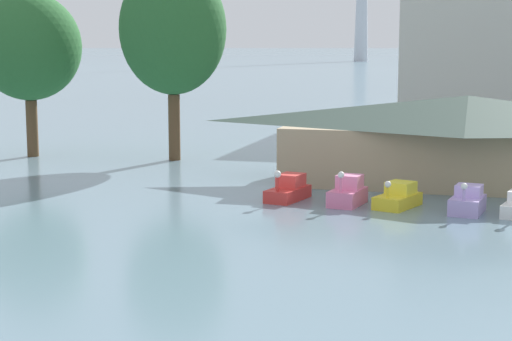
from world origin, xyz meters
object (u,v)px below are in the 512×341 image
(pedal_boat_lavender, at_px, (468,202))
(boathouse, at_px, (467,138))
(pedal_boat_yellow, at_px, (398,197))
(pedal_boat_pink, at_px, (348,193))
(shoreline_tree_mid, at_px, (173,29))
(shoreline_tree_tall_left, at_px, (29,47))
(pedal_boat_red, at_px, (288,190))

(pedal_boat_lavender, height_order, boathouse, boathouse)
(boathouse, bearing_deg, pedal_boat_yellow, -112.07)
(pedal_boat_pink, distance_m, shoreline_tree_mid, 20.49)
(shoreline_tree_tall_left, bearing_deg, boathouse, -8.61)
(pedal_boat_pink, bearing_deg, shoreline_tree_tall_left, -106.46)
(pedal_boat_yellow, xyz_separation_m, shoreline_tree_mid, (-16.32, 12.60, 8.25))
(shoreline_tree_tall_left, bearing_deg, shoreline_tree_mid, 4.86)
(pedal_boat_pink, relative_size, pedal_boat_lavender, 1.03)
(pedal_boat_yellow, height_order, shoreline_tree_tall_left, shoreline_tree_tall_left)
(pedal_boat_lavender, distance_m, shoreline_tree_mid, 25.01)
(pedal_boat_lavender, relative_size, shoreline_tree_mid, 0.20)
(pedal_boat_yellow, xyz_separation_m, boathouse, (2.95, 7.27, 2.15))
(shoreline_tree_mid, bearing_deg, pedal_boat_yellow, -37.67)
(shoreline_tree_tall_left, bearing_deg, pedal_boat_yellow, -23.85)
(pedal_boat_red, relative_size, pedal_boat_yellow, 1.03)
(shoreline_tree_mid, bearing_deg, pedal_boat_lavender, -33.95)
(pedal_boat_lavender, height_order, shoreline_tree_tall_left, shoreline_tree_tall_left)
(pedal_boat_yellow, bearing_deg, pedal_boat_red, -75.15)
(pedal_boat_red, relative_size, pedal_boat_lavender, 1.22)
(pedal_boat_red, height_order, pedal_boat_yellow, pedal_boat_red)
(shoreline_tree_tall_left, bearing_deg, pedal_boat_red, -28.28)
(pedal_boat_red, height_order, shoreline_tree_tall_left, shoreline_tree_tall_left)
(pedal_boat_red, distance_m, shoreline_tree_tall_left, 24.84)
(pedal_boat_pink, distance_m, boathouse, 9.35)
(pedal_boat_pink, distance_m, shoreline_tree_tall_left, 27.72)
(pedal_boat_lavender, bearing_deg, pedal_boat_red, -88.07)
(pedal_boat_yellow, bearing_deg, shoreline_tree_mid, -108.19)
(pedal_boat_yellow, relative_size, shoreline_tree_mid, 0.23)
(pedal_boat_yellow, distance_m, boathouse, 8.14)
(pedal_boat_yellow, height_order, shoreline_tree_mid, shoreline_tree_mid)
(pedal_boat_red, height_order, pedal_boat_lavender, pedal_boat_red)
(shoreline_tree_mid, bearing_deg, pedal_boat_red, -48.48)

